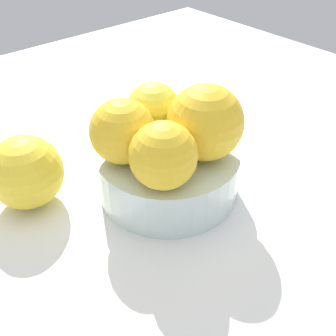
{
  "coord_description": "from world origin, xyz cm",
  "views": [
    {
      "loc": [
        28.82,
        -25.03,
        32.15
      ],
      "look_at": [
        0.0,
        0.0,
        3.35
      ],
      "focal_mm": 43.69,
      "sensor_mm": 36.0,
      "label": 1
    }
  ],
  "objects_px": {
    "orange_in_bowl_0": "(154,109)",
    "orange_in_bowl_1": "(163,155)",
    "orange_in_bowl_3": "(123,131)",
    "orange_loose_0": "(26,172)",
    "orange_in_bowl_2": "(205,123)",
    "fruit_bowl": "(168,173)"
  },
  "relations": [
    {
      "from": "orange_in_bowl_0",
      "to": "orange_in_bowl_1",
      "type": "relative_size",
      "value": 0.93
    },
    {
      "from": "orange_in_bowl_3",
      "to": "orange_loose_0",
      "type": "distance_m",
      "value": 0.12
    },
    {
      "from": "orange_in_bowl_1",
      "to": "orange_loose_0",
      "type": "relative_size",
      "value": 0.82
    },
    {
      "from": "orange_in_bowl_0",
      "to": "orange_in_bowl_1",
      "type": "height_order",
      "value": "orange_in_bowl_1"
    },
    {
      "from": "orange_in_bowl_0",
      "to": "orange_in_bowl_1",
      "type": "bearing_deg",
      "value": -33.8
    },
    {
      "from": "orange_in_bowl_2",
      "to": "orange_in_bowl_1",
      "type": "bearing_deg",
      "value": -82.28
    },
    {
      "from": "orange_in_bowl_1",
      "to": "orange_loose_0",
      "type": "distance_m",
      "value": 0.17
    },
    {
      "from": "orange_in_bowl_1",
      "to": "orange_loose_0",
      "type": "xyz_separation_m",
      "value": [
        -0.13,
        -0.09,
        -0.05
      ]
    },
    {
      "from": "orange_in_bowl_0",
      "to": "orange_in_bowl_1",
      "type": "distance_m",
      "value": 0.1
    },
    {
      "from": "fruit_bowl",
      "to": "orange_in_bowl_0",
      "type": "xyz_separation_m",
      "value": [
        -0.04,
        0.02,
        0.06
      ]
    },
    {
      "from": "fruit_bowl",
      "to": "orange_in_bowl_0",
      "type": "relative_size",
      "value": 2.55
    },
    {
      "from": "orange_in_bowl_1",
      "to": "orange_in_bowl_2",
      "type": "xyz_separation_m",
      "value": [
        -0.01,
        0.07,
        0.01
      ]
    },
    {
      "from": "orange_in_bowl_0",
      "to": "orange_loose_0",
      "type": "relative_size",
      "value": 0.76
    },
    {
      "from": "fruit_bowl",
      "to": "orange_in_bowl_2",
      "type": "distance_m",
      "value": 0.08
    },
    {
      "from": "orange_loose_0",
      "to": "orange_in_bowl_1",
      "type": "bearing_deg",
      "value": 36.02
    },
    {
      "from": "orange_in_bowl_0",
      "to": "orange_in_bowl_3",
      "type": "height_order",
      "value": "orange_in_bowl_3"
    },
    {
      "from": "orange_in_bowl_2",
      "to": "orange_loose_0",
      "type": "bearing_deg",
      "value": -126.75
    },
    {
      "from": "orange_in_bowl_1",
      "to": "orange_in_bowl_3",
      "type": "xyz_separation_m",
      "value": [
        -0.06,
        -0.0,
        0.0
      ]
    },
    {
      "from": "orange_in_bowl_2",
      "to": "orange_loose_0",
      "type": "relative_size",
      "value": 0.99
    },
    {
      "from": "fruit_bowl",
      "to": "orange_in_bowl_3",
      "type": "distance_m",
      "value": 0.08
    },
    {
      "from": "orange_in_bowl_0",
      "to": "orange_in_bowl_2",
      "type": "relative_size",
      "value": 0.77
    },
    {
      "from": "orange_in_bowl_2",
      "to": "orange_loose_0",
      "type": "height_order",
      "value": "orange_in_bowl_2"
    }
  ]
}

